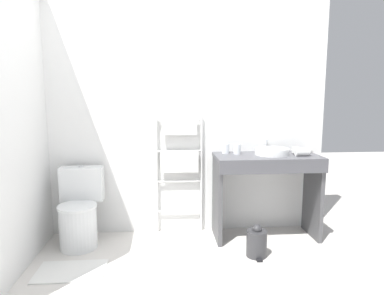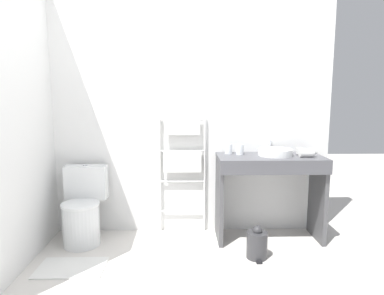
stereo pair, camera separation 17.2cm
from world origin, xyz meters
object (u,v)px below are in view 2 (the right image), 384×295
(sink_basin, at_px, (275,152))
(toilet, at_px, (83,211))
(cup_near_edge, at_px, (240,149))
(cup_near_wall, at_px, (229,149))
(towel_radiator, at_px, (182,155))
(trash_bin, at_px, (257,244))
(hair_dryer, at_px, (307,152))

(sink_basin, bearing_deg, toilet, -178.36)
(sink_basin, bearing_deg, cup_near_edge, 168.21)
(cup_near_wall, bearing_deg, towel_radiator, 173.21)
(trash_bin, bearing_deg, towel_radiator, 137.28)
(sink_basin, relative_size, cup_near_wall, 3.31)
(toilet, relative_size, towel_radiator, 0.60)
(toilet, relative_size, cup_near_edge, 7.29)
(sink_basin, height_order, trash_bin, sink_basin)
(towel_radiator, xyz_separation_m, cup_near_edge, (0.58, -0.11, 0.07))
(cup_near_wall, height_order, hair_dryer, cup_near_wall)
(toilet, height_order, cup_near_wall, cup_near_wall)
(cup_near_edge, relative_size, hair_dryer, 0.57)
(sink_basin, bearing_deg, trash_bin, -119.88)
(sink_basin, distance_m, hair_dryer, 0.30)
(cup_near_wall, bearing_deg, trash_bin, -70.81)
(sink_basin, relative_size, trash_bin, 1.12)
(toilet, height_order, towel_radiator, towel_radiator)
(hair_dryer, height_order, trash_bin, hair_dryer)
(sink_basin, xyz_separation_m, hair_dryer, (0.29, -0.07, 0.01))
(toilet, bearing_deg, towel_radiator, 13.43)
(towel_radiator, relative_size, sink_basin, 3.70)
(trash_bin, bearing_deg, cup_near_wall, 109.19)
(toilet, xyz_separation_m, towel_radiator, (0.98, 0.23, 0.51))
(cup_near_wall, xyz_separation_m, trash_bin, (0.19, -0.56, -0.78))
(towel_radiator, relative_size, hair_dryer, 6.95)
(toilet, relative_size, trash_bin, 2.51)
(toilet, relative_size, hair_dryer, 4.19)
(towel_radiator, distance_m, hair_dryer, 1.23)
(toilet, distance_m, sink_basin, 1.98)
(toilet, height_order, sink_basin, sink_basin)
(trash_bin, bearing_deg, sink_basin, 60.12)
(cup_near_edge, height_order, hair_dryer, cup_near_edge)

